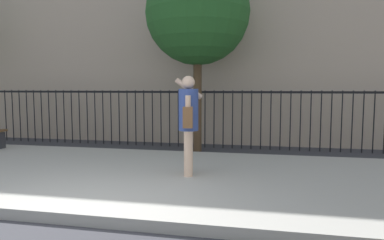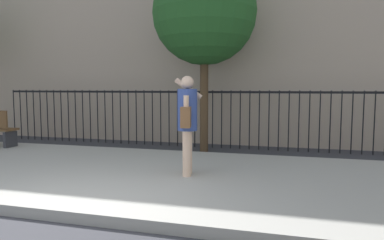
% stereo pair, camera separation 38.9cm
% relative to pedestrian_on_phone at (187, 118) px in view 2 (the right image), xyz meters
% --- Properties ---
extents(ground_plane, '(60.00, 60.00, 0.00)m').
position_rel_pedestrian_on_phone_xyz_m(ground_plane, '(-1.00, -2.14, -1.15)').
color(ground_plane, '#333338').
extents(sidewalk, '(28.00, 4.40, 0.15)m').
position_rel_pedestrian_on_phone_xyz_m(sidewalk, '(-1.00, 0.06, -1.08)').
color(sidewalk, '#9E9B93').
rests_on(sidewalk, ground).
extents(iron_fence, '(12.03, 0.04, 1.60)m').
position_rel_pedestrian_on_phone_xyz_m(iron_fence, '(-1.00, 3.76, -0.13)').
color(iron_fence, black).
rests_on(iron_fence, ground).
extents(pedestrian_on_phone, '(0.51, 0.69, 1.72)m').
position_rel_pedestrian_on_phone_xyz_m(pedestrian_on_phone, '(0.00, 0.00, 0.00)').
color(pedestrian_on_phone, beige).
rests_on(pedestrian_on_phone, sidewalk).
extents(street_tree_mid, '(2.65, 2.65, 4.90)m').
position_rel_pedestrian_on_phone_xyz_m(street_tree_mid, '(-0.45, 3.12, 2.41)').
color(street_tree_mid, '#4C3823').
rests_on(street_tree_mid, ground).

